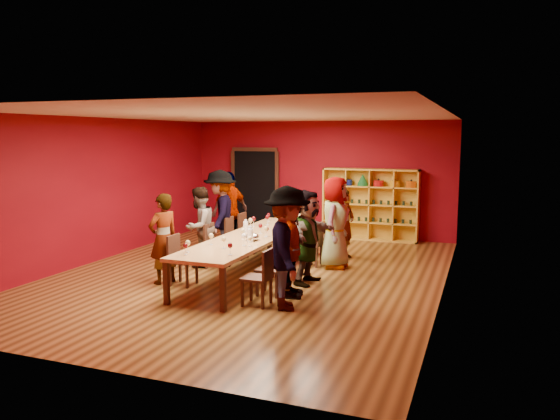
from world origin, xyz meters
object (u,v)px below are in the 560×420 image
object	(u,v)px
chair_person_right_2	(293,255)
person_left_4	(230,211)
chair_person_left_1	(179,257)
chair_person_left_4	(247,230)
person_left_3	(220,214)
chair_person_right_3	(315,242)
chair_person_right_1	(275,266)
person_right_2	(307,237)
chair_person_right_4	(326,234)
chair_person_right_0	(261,274)
person_right_1	(291,250)
person_left_2	(199,227)
person_right_4	(345,224)
tasting_table	(251,238)
person_right_3	(335,222)
person_right_0	(287,248)
person_left_1	(163,239)
chair_person_left_3	(234,236)
chair_person_left_2	(214,243)
wine_bottle	(288,219)
shelving_unit	(370,201)
spittoon_bowl	(252,237)

from	to	relation	value
chair_person_right_2	person_left_4	bearing A→B (deg)	137.84
chair_person_left_1	chair_person_right_2	size ratio (longest dim) A/B	1.00
chair_person_left_4	chair_person_right_2	xyz separation A→B (m)	(1.82, -2.02, 0.00)
person_left_3	chair_person_left_1	bearing A→B (deg)	-10.94
person_left_3	chair_person_right_3	bearing A→B (deg)	70.38
chair_person_right_1	person_right_2	distance (m)	0.99
person_left_4	chair_person_right_4	world-z (taller)	person_left_4
chair_person_right_0	person_right_1	distance (m)	0.71
person_left_3	person_right_1	distance (m)	3.30
person_left_2	person_right_4	bearing A→B (deg)	130.04
chair_person_left_4	chair_person_right_1	xyz separation A→B (m)	(1.82, -2.92, 0.00)
tasting_table	chair_person_right_4	xyz separation A→B (m)	(0.91, 2.00, -0.20)
chair_person_right_3	person_right_3	bearing A→B (deg)	0.00
person_left_2	person_right_0	size ratio (longest dim) A/B	0.86
person_left_3	person_left_4	distance (m)	0.69
person_left_1	chair_person_right_3	distance (m)	3.09
chair_person_right_0	person_right_3	xyz separation A→B (m)	(0.42, 2.80, 0.41)
person_left_4	person_right_1	bearing A→B (deg)	59.00
person_left_2	tasting_table	bearing A→B (deg)	84.51
chair_person_left_1	person_right_0	world-z (taller)	person_right_0
person_right_1	chair_person_right_1	bearing A→B (deg)	78.66
chair_person_right_4	chair_person_right_0	bearing A→B (deg)	-90.00
person_right_0	person_right_4	bearing A→B (deg)	-23.84
chair_person_left_3	chair_person_right_0	bearing A→B (deg)	-57.23
chair_person_left_2	person_left_4	xyz separation A→B (m)	(-0.42, 1.59, 0.41)
chair_person_left_2	person_left_3	bearing A→B (deg)	108.92
chair_person_right_2	tasting_table	bearing A→B (deg)	167.55
person_right_1	person_right_3	distance (m)	2.22
tasting_table	person_right_2	bearing A→B (deg)	-9.72
person_right_3	wine_bottle	xyz separation A→B (m)	(-1.10, 0.30, -0.03)
chair_person_left_1	wine_bottle	xyz separation A→B (m)	(1.14, 2.51, 0.38)
shelving_unit	person_left_3	world-z (taller)	person_left_3
person_left_1	chair_person_left_4	xyz separation A→B (m)	(0.32, 2.91, -0.31)
person_right_1	chair_person_right_0	bearing A→B (deg)	143.27
chair_person_right_0	chair_person_right_2	bearing A→B (deg)	90.00
person_left_4	person_right_2	world-z (taller)	person_left_4
chair_person_right_0	person_left_3	bearing A→B (deg)	127.01
person_left_3	person_right_4	distance (m)	2.68
chair_person_left_2	person_left_2	world-z (taller)	person_left_2
person_right_0	person_right_3	xyz separation A→B (m)	(-0.00, 2.80, -0.03)
person_left_1	spittoon_bowl	xyz separation A→B (m)	(1.42, 0.68, 0.00)
person_right_3	person_left_1	bearing A→B (deg)	130.11
person_right_2	spittoon_bowl	size ratio (longest dim) A/B	6.39
shelving_unit	chair_person_left_2	world-z (taller)	shelving_unit
chair_person_right_1	person_right_1	xyz separation A→B (m)	(0.28, 0.00, 0.28)
spittoon_bowl	chair_person_left_4	bearing A→B (deg)	116.39
chair_person_right_0	chair_person_right_2	distance (m)	1.48
person_right_1	chair_person_right_4	world-z (taller)	person_right_1
chair_person_left_4	chair_person_right_1	bearing A→B (deg)	-58.04
chair_person_left_2	person_right_3	distance (m)	2.44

